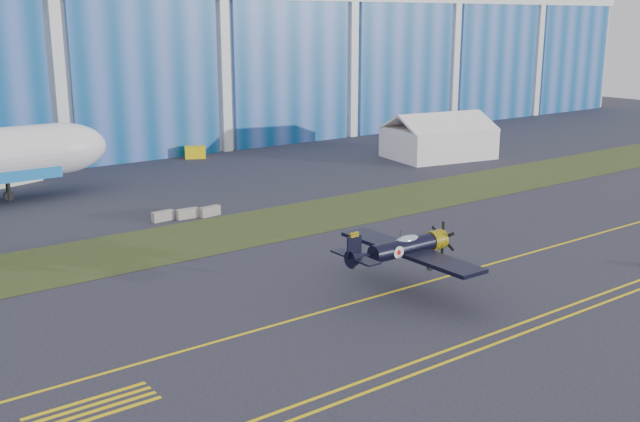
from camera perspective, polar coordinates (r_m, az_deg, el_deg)
ground at (r=51.53m, az=-1.04°, el=-5.41°), size 260.00×260.00×0.00m
grass_median at (r=62.89m, az=-8.50°, el=-1.86°), size 260.00×10.00×0.02m
hangar at (r=114.77m, az=-22.96°, el=12.04°), size 220.00×45.70×30.00m
taxiway_centreline at (r=47.81m, az=2.49°, el=-7.02°), size 200.00×0.20×0.02m
edge_line_near at (r=41.49m, az=10.93°, el=-10.75°), size 80.00×0.20×0.02m
edge_line_far at (r=42.10m, az=9.92°, el=-10.32°), size 80.00×0.20×0.02m
hold_short_ladder at (r=37.29m, az=-16.94°, el=-14.18°), size 6.00×2.40×0.02m
warbird at (r=48.65m, az=6.35°, el=-2.80°), size 9.63×11.61×3.44m
tent at (r=98.39m, az=9.04°, el=5.74°), size 14.16×11.39×5.92m
shipping_container at (r=88.25m, az=-22.43°, el=2.76°), size 6.52×4.43×2.62m
tug at (r=98.52m, az=-9.50°, el=4.44°), size 3.05×2.57×1.52m
barrier_a at (r=68.12m, az=-11.89°, el=-0.38°), size 2.04×0.77×0.90m
barrier_b at (r=68.58m, az=-10.07°, el=-0.19°), size 2.03×0.70×0.90m
barrier_c at (r=69.06m, az=-8.39°, el=-0.02°), size 2.06×0.84×0.90m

